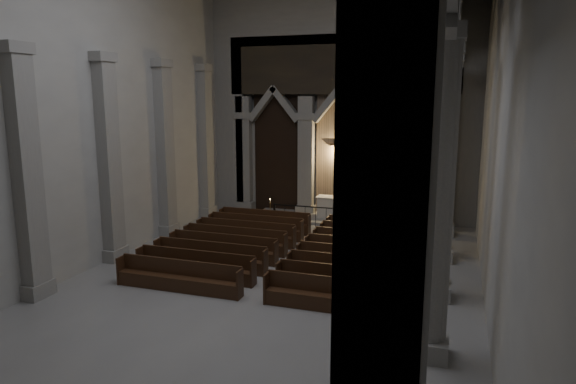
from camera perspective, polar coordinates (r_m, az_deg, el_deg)
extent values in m
plane|color=gray|center=(17.29, -3.14, -11.22)|extent=(24.00, 24.00, 0.00)
cube|color=#ADAAA1|center=(27.56, 5.99, 9.71)|extent=(14.00, 0.10, 12.00)
cube|color=#ADAAA1|center=(19.73, -22.84, 8.56)|extent=(0.10, 24.00, 12.00)
cube|color=#ADAAA1|center=(14.96, 22.71, 8.15)|extent=(0.10, 24.00, 12.00)
cube|color=gray|center=(28.92, -4.87, 4.22)|extent=(0.80, 0.50, 6.40)
cube|color=gray|center=(29.40, -4.78, -1.51)|extent=(1.05, 0.70, 0.50)
cube|color=gray|center=(28.76, -4.94, 8.48)|extent=(1.00, 0.65, 0.35)
cube|color=gray|center=(27.71, 2.01, 3.96)|extent=(0.80, 0.50, 6.40)
cube|color=gray|center=(28.21, 1.97, -2.00)|extent=(1.05, 0.70, 0.50)
cube|color=gray|center=(27.54, 2.04, 8.41)|extent=(1.00, 0.65, 0.35)
cube|color=gray|center=(26.93, 9.40, 3.63)|extent=(0.80, 0.50, 6.40)
cube|color=gray|center=(27.44, 9.21, -2.49)|extent=(1.05, 0.70, 0.50)
cube|color=gray|center=(26.76, 9.54, 8.20)|extent=(1.00, 0.65, 0.35)
cube|color=gray|center=(26.62, 17.08, 3.22)|extent=(0.80, 0.50, 6.40)
cube|color=gray|center=(27.14, 16.74, -2.96)|extent=(1.05, 0.70, 0.50)
cube|color=gray|center=(26.44, 17.34, 7.84)|extent=(1.00, 0.65, 0.35)
cube|color=black|center=(28.56, -1.26, 4.77)|extent=(2.60, 0.15, 7.00)
cube|color=#92785E|center=(27.57, 5.83, 4.51)|extent=(2.60, 0.15, 7.00)
cube|color=black|center=(27.03, 13.31, 4.15)|extent=(2.60, 0.15, 7.00)
cube|color=black|center=(27.11, 5.85, 13.93)|extent=(12.00, 0.50, 3.00)
cube|color=gray|center=(29.12, -6.37, 6.80)|extent=(1.60, 0.50, 9.00)
cube|color=gray|center=(26.49, 18.97, 5.91)|extent=(1.60, 0.50, 9.00)
cube|color=gray|center=(27.37, 5.95, 19.16)|extent=(14.00, 0.50, 3.00)
plane|color=#E5A867|center=(27.54, 5.81, 4.50)|extent=(1.50, 0.00, 1.50)
cube|color=brown|center=(27.45, 5.77, 4.48)|extent=(0.13, 0.08, 1.80)
cube|color=brown|center=(27.42, 5.79, 5.21)|extent=(1.10, 0.08, 0.13)
cube|color=tan|center=(27.40, 5.74, 4.37)|extent=(0.26, 0.10, 0.60)
sphere|color=tan|center=(27.36, 5.76, 5.20)|extent=(0.17, 0.17, 0.17)
cylinder|color=tan|center=(27.42, 5.22, 5.16)|extent=(0.45, 0.08, 0.08)
cylinder|color=tan|center=(27.31, 6.29, 5.11)|extent=(0.45, 0.08, 0.08)
cube|color=gray|center=(25.20, 16.82, -4.01)|extent=(1.00, 1.00, 0.50)
cylinder|color=gray|center=(24.54, 17.30, 4.49)|extent=(0.70, 0.70, 7.50)
cube|color=gray|center=(24.46, 17.81, 13.49)|extent=(0.95, 0.95, 0.35)
cube|color=gray|center=(21.34, 16.50, -6.64)|extent=(1.00, 1.00, 0.50)
cylinder|color=gray|center=(20.57, 17.05, 3.39)|extent=(0.70, 0.70, 7.50)
cube|color=gray|center=(20.47, 17.66, 14.13)|extent=(0.95, 0.95, 0.35)
cube|color=gray|center=(17.56, 16.02, -10.42)|extent=(1.00, 1.00, 0.50)
cylinder|color=gray|center=(16.60, 16.68, 1.75)|extent=(0.70, 0.70, 7.50)
cube|color=gray|center=(16.48, 17.42, 15.09)|extent=(0.95, 0.95, 0.35)
cube|color=gray|center=(13.89, 15.26, -16.23)|extent=(1.00, 1.00, 0.50)
cylinder|color=gray|center=(12.66, 16.09, -0.90)|extent=(0.70, 0.70, 7.50)
cube|color=gray|center=(12.50, 17.04, 16.66)|extent=(0.95, 0.95, 0.35)
cube|color=gray|center=(26.38, 17.46, 6.19)|extent=(0.55, 1.20, 9.20)
cube|color=gray|center=(4.00, 10.82, -17.18)|extent=(0.55, 1.20, 9.20)
cube|color=gray|center=(28.19, -8.90, -2.13)|extent=(0.60, 1.00, 0.50)
cube|color=gray|center=(27.61, -9.12, 5.48)|extent=(0.50, 0.80, 7.50)
cube|color=gray|center=(27.54, -9.36, 13.48)|extent=(0.60, 1.00, 0.35)
cube|color=gray|center=(24.81, -13.11, -4.05)|extent=(0.60, 1.00, 0.50)
cube|color=gray|center=(24.15, -13.48, 4.59)|extent=(0.50, 0.80, 7.50)
cube|color=gray|center=(24.06, -13.89, 13.74)|extent=(0.60, 1.00, 0.35)
cube|color=gray|center=(21.64, -18.63, -6.53)|extent=(0.60, 1.00, 0.50)
cube|color=gray|center=(20.87, -19.24, 3.36)|extent=(0.50, 0.80, 7.50)
cube|color=gray|center=(20.78, -19.91, 13.94)|extent=(0.60, 1.00, 0.35)
cube|color=gray|center=(18.79, -26.02, -9.71)|extent=(0.60, 1.00, 0.50)
cube|color=gray|center=(17.90, -27.00, 1.66)|extent=(0.50, 0.80, 7.50)
cube|color=gray|center=(17.78, -28.08, 13.99)|extent=(0.60, 1.00, 0.35)
cube|color=gray|center=(26.96, 5.11, -3.02)|extent=(8.50, 2.60, 0.15)
cube|color=beige|center=(26.89, 5.49, -1.74)|extent=(2.00, 0.78, 1.05)
cube|color=silver|center=(26.78, 5.51, -0.60)|extent=(2.16, 0.87, 0.04)
cube|color=black|center=(25.16, 4.27, -1.78)|extent=(5.39, 0.05, 0.05)
cube|color=black|center=(26.04, -1.51, -2.42)|extent=(0.09, 0.09, 1.08)
cube|color=black|center=(24.78, 10.33, -3.27)|extent=(0.09, 0.09, 1.08)
cylinder|color=black|center=(25.87, -0.38, -2.58)|extent=(0.02, 0.02, 0.99)
cylinder|color=black|center=(25.71, 0.76, -2.66)|extent=(0.02, 0.02, 0.99)
cylinder|color=black|center=(25.55, 1.91, -2.75)|extent=(0.02, 0.02, 0.99)
cylinder|color=black|center=(25.41, 3.08, -2.84)|extent=(0.02, 0.02, 0.99)
cylinder|color=black|center=(25.28, 4.26, -2.92)|extent=(0.02, 0.02, 0.99)
cylinder|color=black|center=(25.16, 5.45, -3.01)|extent=(0.02, 0.02, 0.99)
cylinder|color=black|center=(25.05, 6.65, -3.09)|extent=(0.02, 0.02, 0.99)
cylinder|color=black|center=(24.95, 7.87, -3.18)|extent=(0.02, 0.02, 0.99)
cylinder|color=black|center=(24.87, 9.09, -3.26)|extent=(0.02, 0.02, 0.99)
cylinder|color=olive|center=(26.67, -1.98, -3.25)|extent=(0.20, 0.20, 0.04)
cylinder|color=olive|center=(26.55, -1.99, -2.23)|extent=(0.03, 0.03, 0.98)
cylinder|color=olive|center=(26.45, -2.00, -1.19)|extent=(0.10, 0.10, 0.02)
cylinder|color=#ECE2C7|center=(26.43, -2.00, -1.00)|extent=(0.04, 0.04, 0.17)
sphere|color=#E7B551|center=(26.41, -2.00, -0.79)|extent=(0.04, 0.04, 0.04)
cylinder|color=olive|center=(25.63, 9.77, -3.97)|extent=(0.27, 0.27, 0.06)
cylinder|color=olive|center=(25.48, 9.82, -2.58)|extent=(0.04, 0.04, 1.28)
cylinder|color=olive|center=(25.34, 9.86, -1.17)|extent=(0.13, 0.13, 0.02)
cylinder|color=#ECE2C7|center=(25.32, 9.87, -0.91)|extent=(0.05, 0.05, 0.22)
sphere|color=#E7B551|center=(25.29, 9.88, -0.62)|extent=(0.05, 0.05, 0.05)
cube|color=black|center=(24.77, -2.67, -3.83)|extent=(4.48, 0.43, 0.48)
cube|color=black|center=(24.83, -2.51, -2.58)|extent=(4.48, 0.07, 0.53)
cube|color=black|center=(25.58, -7.37, -2.88)|extent=(0.06, 0.48, 0.96)
cube|color=black|center=(24.02, 2.34, -3.70)|extent=(0.06, 0.48, 0.96)
cube|color=black|center=(23.45, 9.80, -4.82)|extent=(4.48, 0.43, 0.48)
cube|color=black|center=(23.51, 9.91, -3.50)|extent=(4.48, 0.07, 0.53)
cube|color=black|center=(23.80, 4.47, -3.86)|extent=(0.06, 0.48, 0.96)
cube|color=black|center=(23.18, 15.32, -4.61)|extent=(0.06, 0.48, 0.96)
cube|color=black|center=(23.74, -3.66, -4.49)|extent=(4.48, 0.43, 0.48)
cube|color=black|center=(23.79, -3.49, -3.19)|extent=(4.48, 0.07, 0.53)
cube|color=black|center=(24.58, -8.53, -3.47)|extent=(0.06, 0.48, 0.96)
cube|color=black|center=(22.96, 1.55, -4.38)|extent=(0.06, 0.48, 0.96)
cube|color=black|center=(22.35, 9.36, -5.58)|extent=(4.48, 0.43, 0.48)
cube|color=black|center=(22.41, 9.48, -4.19)|extent=(4.48, 0.07, 0.53)
cube|color=black|center=(22.72, 3.77, -4.56)|extent=(0.06, 0.48, 0.96)
cube|color=black|center=(22.08, 15.15, -5.37)|extent=(0.06, 0.48, 0.96)
cube|color=black|center=(22.71, -4.75, -5.20)|extent=(4.48, 0.43, 0.48)
cube|color=black|center=(22.76, -4.57, -3.84)|extent=(4.48, 0.07, 0.53)
cube|color=black|center=(23.59, -9.79, -4.11)|extent=(0.06, 0.48, 0.96)
cube|color=black|center=(21.90, 0.67, -5.12)|extent=(0.06, 0.48, 0.96)
cube|color=black|center=(21.26, 8.86, -6.41)|extent=(4.48, 0.43, 0.48)
cube|color=black|center=(21.31, 8.99, -4.95)|extent=(4.48, 0.07, 0.53)
cube|color=black|center=(21.65, 3.00, -5.32)|extent=(0.06, 0.48, 0.96)
cube|color=black|center=(20.97, 14.96, -6.21)|extent=(0.06, 0.48, 0.96)
cube|color=black|center=(21.71, -5.94, -5.98)|extent=(4.48, 0.43, 0.48)
cube|color=black|center=(21.74, -5.74, -4.56)|extent=(4.48, 0.07, 0.53)
cube|color=black|center=(22.62, -11.15, -4.81)|extent=(0.06, 0.48, 0.96)
cube|color=black|center=(20.85, -0.29, -5.94)|extent=(0.06, 0.48, 0.96)
cube|color=black|center=(20.18, 8.32, -7.34)|extent=(4.48, 0.43, 0.48)
cube|color=black|center=(20.22, 8.46, -5.80)|extent=(4.48, 0.07, 0.53)
cube|color=black|center=(20.59, 2.15, -6.17)|extent=(0.06, 0.48, 0.96)
cube|color=black|center=(19.88, 14.76, -7.15)|extent=(0.06, 0.48, 0.96)
cube|color=black|center=(20.71, -7.24, -6.84)|extent=(4.48, 0.43, 0.48)
cube|color=black|center=(20.74, -7.04, -5.34)|extent=(4.48, 0.07, 0.53)
cube|color=black|center=(21.67, -12.64, -5.56)|extent=(0.06, 0.48, 0.96)
cube|color=black|center=(19.81, -1.35, -6.84)|extent=(0.06, 0.48, 0.96)
cube|color=black|center=(19.11, 7.70, -8.37)|extent=(4.48, 0.43, 0.48)
cube|color=black|center=(19.14, 7.86, -6.74)|extent=(4.48, 0.07, 0.53)
cube|color=black|center=(19.53, 1.20, -7.10)|extent=(0.06, 0.48, 0.96)
cube|color=black|center=(18.78, 14.52, -8.19)|extent=(0.06, 0.48, 0.96)
cube|color=black|center=(19.73, -8.69, -7.77)|extent=(4.48, 0.43, 0.48)
cube|color=black|center=(19.75, -8.46, -6.21)|extent=(4.48, 0.07, 0.53)
cube|color=black|center=(20.74, -14.27, -6.37)|extent=(0.06, 0.48, 0.96)
cube|color=black|center=(18.78, -2.54, -7.84)|extent=(0.06, 0.48, 0.96)
cube|color=black|center=(18.04, 7.02, -9.52)|extent=(4.48, 0.43, 0.48)
cube|color=black|center=(18.06, 7.18, -7.80)|extent=(4.48, 0.07, 0.53)
cube|color=black|center=(18.49, 0.14, -8.14)|extent=(0.06, 0.48, 0.96)
cube|color=black|center=(17.70, 14.26, -9.36)|extent=(0.06, 0.48, 0.96)
cube|color=black|center=(18.77, -10.29, -8.80)|extent=(4.48, 0.43, 0.48)
cube|color=black|center=(18.78, -10.05, -7.15)|extent=(4.48, 0.07, 0.53)
cube|color=black|center=(19.83, -16.06, -7.26)|extent=(0.06, 0.48, 0.96)
cube|color=black|center=(17.78, -3.87, -8.95)|extent=(0.06, 0.48, 0.96)
cube|color=black|center=(16.99, 6.24, -10.81)|extent=(4.48, 0.43, 0.48)
cube|color=black|center=(17.00, 6.42, -8.98)|extent=(4.48, 0.07, 0.53)
cube|color=black|center=(17.47, -1.05, -9.29)|extent=(0.06, 0.48, 0.96)
cube|color=black|center=(16.62, 13.96, -10.68)|extent=(0.06, 0.48, 0.96)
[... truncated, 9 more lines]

